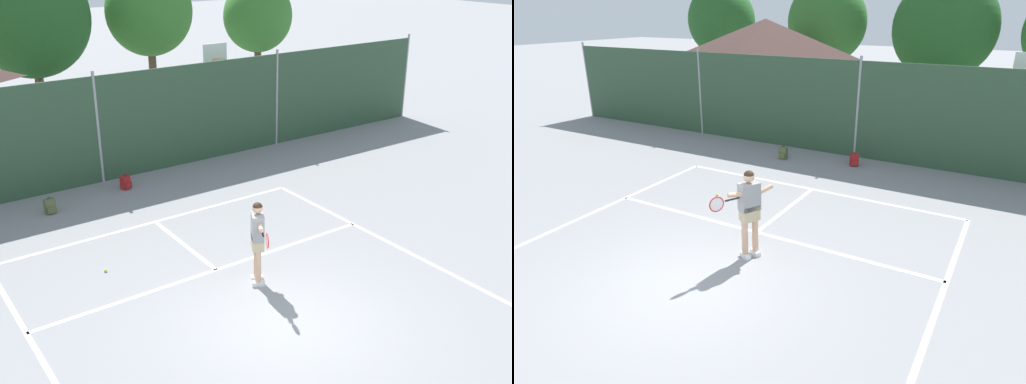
# 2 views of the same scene
# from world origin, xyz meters

# --- Properties ---
(ground_plane) EXTENTS (120.00, 120.00, 0.00)m
(ground_plane) POSITION_xyz_m (0.00, 0.00, 0.00)
(ground_plane) COLOR gray
(court_markings) EXTENTS (8.30, 11.10, 0.01)m
(court_markings) POSITION_xyz_m (0.00, 0.65, 0.00)
(court_markings) COLOR white
(court_markings) RESTS_ON ground
(chainlink_fence) EXTENTS (26.09, 0.09, 3.34)m
(chainlink_fence) POSITION_xyz_m (-0.00, 9.00, 1.60)
(chainlink_fence) COLOR #2D4C33
(chainlink_fence) RESTS_ON ground
(basketball_hoop) EXTENTS (0.90, 0.67, 3.55)m
(basketball_hoop) POSITION_xyz_m (4.72, 10.16, 2.31)
(basketball_hoop) COLOR #9E9EA3
(basketball_hoop) RESTS_ON ground
(tennis_player) EXTENTS (0.64, 1.34, 1.85)m
(tennis_player) POSITION_xyz_m (0.43, 1.50, 1.11)
(tennis_player) COLOR silver
(tennis_player) RESTS_ON ground
(tennis_ball) EXTENTS (0.07, 0.07, 0.07)m
(tennis_ball) POSITION_xyz_m (-2.03, 3.79, 0.03)
(tennis_ball) COLOR #CCE033
(tennis_ball) RESTS_ON ground
(backpack_olive) EXTENTS (0.29, 0.25, 0.46)m
(backpack_olive) POSITION_xyz_m (-2.03, 7.59, 0.19)
(backpack_olive) COLOR #566038
(backpack_olive) RESTS_ON ground
(backpack_red) EXTENTS (0.33, 0.32, 0.46)m
(backpack_red) POSITION_xyz_m (0.32, 8.05, 0.19)
(backpack_red) COLOR maroon
(backpack_red) RESTS_ON ground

